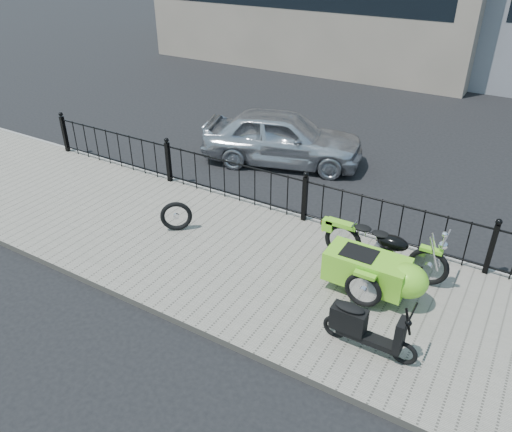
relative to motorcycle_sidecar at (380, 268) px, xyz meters
The scene contains 8 objects.
ground 2.15m from the motorcycle_sidecar, behind, with size 120.00×120.00×0.00m, color black.
sidewalk 2.16m from the motorcycle_sidecar, behind, with size 30.00×3.80×0.12m, color gray.
curb 2.66m from the motorcycle_sidecar, 142.13° to the left, with size 30.00×0.10×0.12m, color gray.
iron_fence 2.53m from the motorcycle_sidecar, 144.64° to the left, with size 14.11×0.11×1.08m.
motorcycle_sidecar is the anchor object (origin of this frame).
scooter 1.35m from the motorcycle_sidecar, 80.42° to the right, with size 1.38×0.40×0.94m.
spare_tire 4.03m from the motorcycle_sidecar, behind, with size 0.62×0.62×0.09m, color black.
sedan_car 5.60m from the motorcycle_sidecar, 134.53° to the left, with size 1.63×4.05×1.38m, color #B6B8BE.
Camera 1 is at (3.69, -6.74, 5.32)m, focal length 35.00 mm.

